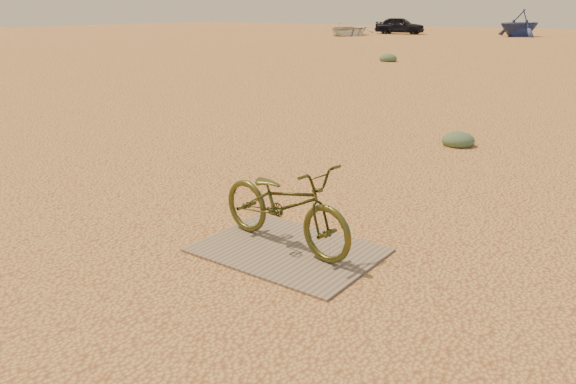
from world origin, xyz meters
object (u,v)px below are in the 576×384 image
Objects in this scene: bicycle at (285,204)px; boat_near_left at (347,29)px; boat_far_left at (520,23)px; car at (400,25)px; plywood_board at (288,250)px.

boat_near_left is (-20.20, 35.40, 0.06)m from bicycle.
bicycle is at bearing -49.43° from boat_far_left.
car reaches higher than boat_near_left.
bicycle is at bearing -66.39° from boat_near_left.
bicycle is (-0.07, 0.05, 0.41)m from plywood_board.
bicycle is 0.38× the size of car.
bicycle is 42.37m from boat_far_left.
boat_far_left is at bearing 102.25° from plywood_board.
boat_far_left reaches higher than boat_near_left.
plywood_board is at bearing -165.21° from car.
bicycle is at bearing -165.27° from car.
plywood_board is at bearing -49.35° from boat_far_left.
bicycle is 0.41× the size of boat_far_left.
boat_near_left is (-20.28, 35.45, 0.47)m from plywood_board.
boat_far_left reaches higher than bicycle.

